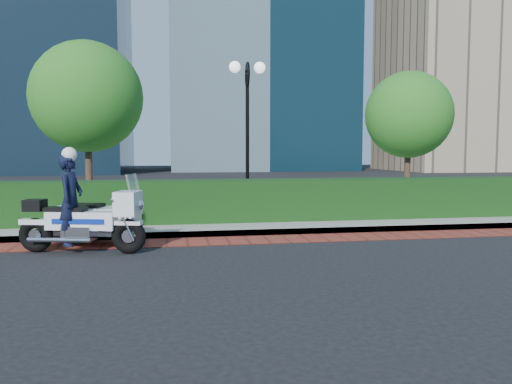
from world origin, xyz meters
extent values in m
plane|color=black|center=(0.00, 0.00, 0.00)|extent=(120.00, 120.00, 0.00)
cube|color=maroon|center=(0.00, 1.50, 0.01)|extent=(60.00, 1.00, 0.01)
cube|color=gray|center=(0.00, 6.00, 0.07)|extent=(60.00, 8.00, 0.15)
cube|color=black|center=(0.00, 3.60, 0.65)|extent=(18.00, 1.20, 1.00)
cylinder|color=black|center=(1.00, 5.20, 0.30)|extent=(0.30, 0.30, 0.30)
cylinder|color=black|center=(1.00, 5.20, 2.15)|extent=(0.10, 0.10, 3.70)
cylinder|color=black|center=(1.00, 5.20, 4.00)|extent=(0.04, 0.70, 0.70)
sphere|color=white|center=(0.65, 5.20, 4.20)|extent=(0.32, 0.32, 0.32)
sphere|color=white|center=(1.35, 5.20, 4.20)|extent=(0.32, 0.32, 0.32)
cylinder|color=#332319|center=(-3.50, 6.50, 1.23)|extent=(0.20, 0.20, 2.17)
sphere|color=#1B6A1A|center=(-3.50, 6.50, 3.44)|extent=(3.20, 3.20, 3.20)
cylinder|color=#332319|center=(6.50, 6.50, 1.11)|extent=(0.20, 0.20, 1.92)
sphere|color=#1B6A1A|center=(6.50, 6.50, 3.05)|extent=(2.80, 2.80, 2.80)
cube|color=gray|center=(28.00, 38.00, 14.00)|extent=(14.00, 12.00, 28.00)
torus|color=black|center=(-3.62, 0.95, 0.32)|extent=(0.67, 0.35, 0.64)
torus|color=black|center=(-1.92, 0.52, 0.32)|extent=(0.67, 0.35, 0.64)
cube|color=silver|center=(-2.77, 0.73, 0.60)|extent=(1.30, 0.61, 0.33)
cube|color=silver|center=(-2.82, 0.74, 0.37)|extent=(0.61, 0.51, 0.27)
cube|color=silver|center=(-1.92, 0.52, 0.92)|extent=(0.51, 0.61, 0.44)
cube|color=silver|center=(-1.83, 0.50, 1.27)|extent=(0.23, 0.50, 0.39)
cube|color=black|center=(-3.06, 0.80, 0.80)|extent=(0.78, 0.46, 0.10)
cube|color=black|center=(-3.62, 0.95, 0.88)|extent=(0.41, 0.38, 0.21)
cube|color=silver|center=(-2.76, 1.58, 0.49)|extent=(1.63, 1.03, 0.54)
cube|color=black|center=(-2.85, 1.61, 0.78)|extent=(0.78, 0.64, 0.08)
torus|color=black|center=(-2.74, 2.06, 0.24)|extent=(0.51, 0.27, 0.49)
imported|color=black|center=(-2.96, 0.78, 0.99)|extent=(0.54, 0.69, 1.68)
sphere|color=white|center=(-2.96, 0.78, 1.81)|extent=(0.27, 0.27, 0.27)
camera|label=1|loc=(-1.18, -8.72, 1.85)|focal=35.00mm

